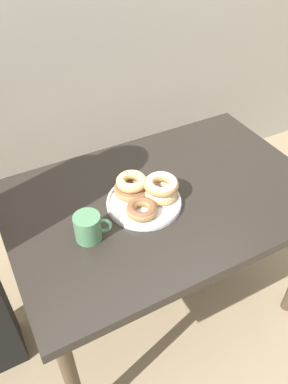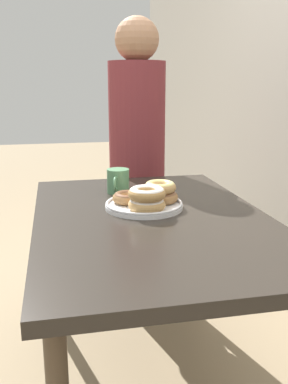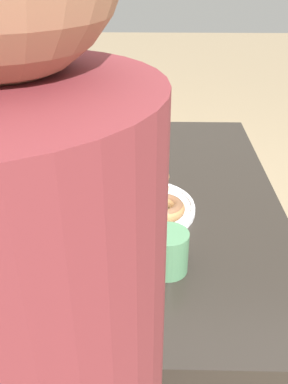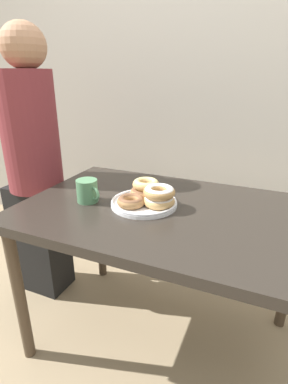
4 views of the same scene
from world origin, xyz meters
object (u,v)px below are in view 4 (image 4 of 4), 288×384
at_px(dining_table, 165,224).
at_px(donut_plate, 148,196).
at_px(person_figure, 34,171).
at_px(coffee_mug, 88,191).

relative_size(dining_table, donut_plate, 3.98).
relative_size(donut_plate, person_figure, 0.21).
distance_m(dining_table, coffee_mug, 0.36).
relative_size(donut_plate, coffee_mug, 2.42).
xyz_separation_m(donut_plate, person_figure, (-0.70, 0.10, -0.01)).
bearing_deg(coffee_mug, donut_plate, 15.46).
bearing_deg(person_figure, coffee_mug, -20.32).
bearing_deg(person_figure, donut_plate, -7.85).
bearing_deg(donut_plate, person_figure, 172.15).
distance_m(donut_plate, person_figure, 0.70).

